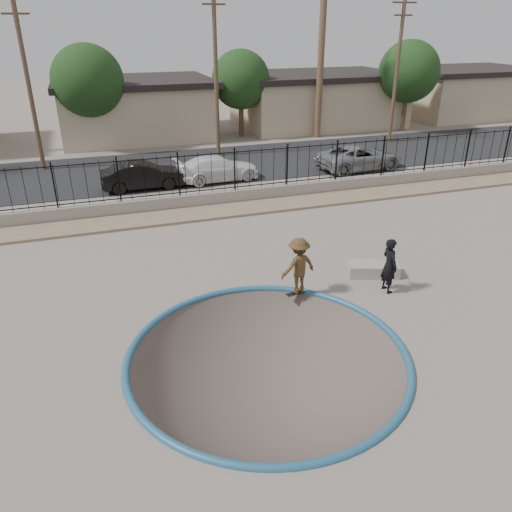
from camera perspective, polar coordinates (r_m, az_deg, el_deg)
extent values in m
cube|color=gray|center=(24.26, -9.17, 4.25)|extent=(120.00, 120.00, 2.20)
torus|color=#25597A|center=(12.52, 1.35, -11.35)|extent=(7.04, 7.04, 0.20)
cube|color=#9E8468|center=(21.27, -8.03, 4.61)|extent=(42.00, 1.60, 0.11)
cube|color=gray|center=(22.21, -8.63, 6.14)|extent=(42.00, 0.45, 0.60)
cube|color=black|center=(22.08, -8.70, 7.17)|extent=(40.00, 0.04, 0.03)
cube|color=black|center=(21.65, -8.98, 11.15)|extent=(40.00, 0.04, 0.04)
cube|color=black|center=(28.64, -11.13, 9.72)|extent=(90.00, 8.00, 0.04)
cube|color=tan|center=(37.53, -13.58, 15.84)|extent=(10.00, 8.00, 3.50)
cube|color=black|center=(37.29, -13.90, 18.78)|extent=(10.60, 8.60, 0.40)
cube|color=tan|center=(41.26, 6.98, 17.12)|extent=(12.00, 8.00, 3.50)
cube|color=black|center=(41.03, 7.13, 19.82)|extent=(12.60, 8.60, 0.40)
cube|color=tan|center=(48.86, 22.70, 16.71)|extent=(11.00, 8.00, 3.50)
cube|color=black|center=(48.67, 23.10, 18.96)|extent=(11.60, 8.60, 0.40)
cylinder|color=brown|center=(36.02, 7.41, 21.14)|extent=(0.44, 0.44, 10.00)
cylinder|color=#473323|center=(29.69, -24.56, 17.40)|extent=(0.24, 0.24, 9.00)
cube|color=#473323|center=(29.54, -25.80, 23.68)|extent=(1.30, 0.10, 0.10)
cylinder|color=#473323|center=(30.49, -4.60, 20.08)|extent=(0.24, 0.24, 9.50)
cube|color=#473323|center=(30.38, -4.85, 26.76)|extent=(1.30, 0.10, 0.10)
cylinder|color=#473323|center=(35.42, 15.79, 19.58)|extent=(0.24, 0.24, 9.00)
cube|color=#473323|center=(35.31, 16.63, 26.02)|extent=(1.70, 0.10, 0.10)
cube|color=#473323|center=(35.29, 16.47, 24.89)|extent=(1.30, 0.10, 0.10)
cylinder|color=#473323|center=(33.96, -18.04, 13.96)|extent=(0.34, 0.34, 3.00)
sphere|color=#143311|center=(33.59, -18.68, 18.45)|extent=(4.32, 4.32, 4.32)
cylinder|color=#473323|center=(36.50, -1.70, 15.64)|extent=(0.34, 0.34, 2.75)
sphere|color=#143311|center=(36.17, -1.76, 19.51)|extent=(3.96, 3.96, 3.96)
cylinder|color=#473323|center=(39.91, 16.58, 15.67)|extent=(0.34, 0.34, 3.00)
sphere|color=#143311|center=(39.59, 17.09, 19.51)|extent=(4.32, 4.32, 4.32)
imported|color=brown|center=(14.73, 4.87, -1.45)|extent=(1.23, 0.86, 1.73)
cube|color=black|center=(15.12, 4.75, -4.20)|extent=(0.74, 0.29, 0.02)
cylinder|color=silver|center=(14.97, 4.10, -4.63)|extent=(0.05, 0.03, 0.05)
cylinder|color=silver|center=(15.07, 3.83, -4.41)|extent=(0.05, 0.03, 0.05)
cylinder|color=silver|center=(15.20, 5.67, -4.20)|extent=(0.05, 0.03, 0.05)
cylinder|color=silver|center=(15.30, 5.39, -3.98)|extent=(0.05, 0.03, 0.05)
imported|color=black|center=(15.42, 14.99, -1.05)|extent=(0.44, 0.64, 1.71)
cube|color=gray|center=(16.56, 13.24, -1.50)|extent=(1.74, 1.19, 0.40)
imported|color=black|center=(25.11, -12.82, 8.98)|extent=(3.99, 1.42, 1.31)
imported|color=white|center=(25.91, -4.43, 9.96)|extent=(4.43, 2.09, 1.25)
imported|color=gray|center=(28.47, 11.76, 11.00)|extent=(5.00, 2.70, 1.33)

